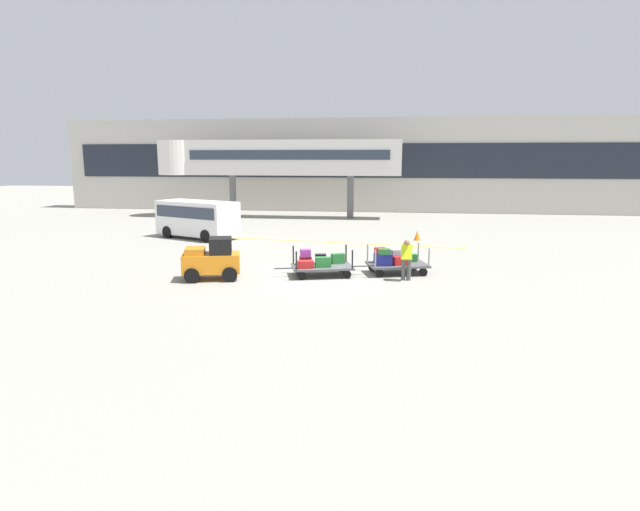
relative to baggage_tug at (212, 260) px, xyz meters
The scene contains 10 objects.
ground_plane 4.12m from the baggage_tug, 13.23° to the left, with size 120.00×120.00×0.00m, color gray.
apron_lead_line 9.78m from the baggage_tug, 78.20° to the left, with size 16.99×0.20×0.01m, color yellow.
terminal_building 27.37m from the baggage_tug, 81.66° to the left, with size 52.02×2.51×7.76m.
jet_bridge 21.43m from the baggage_tug, 97.65° to the left, with size 18.67×3.00×5.81m.
baggage_tug is the anchor object (origin of this frame).
baggage_cart_lead 4.08m from the baggage_tug, 16.30° to the left, with size 3.08×1.98×1.10m.
baggage_cart_middle 7.02m from the baggage_tug, 16.07° to the left, with size 3.08×1.98×1.10m.
baggage_handler 7.25m from the baggage_tug, ahead, with size 0.41×0.44×1.56m.
shuttle_van 10.80m from the baggage_tug, 113.70° to the left, with size 5.16×3.70×2.10m.
safety_cone_near 13.42m from the baggage_tug, 53.20° to the left, with size 0.36×0.36×0.55m, color orange.
Camera 1 is at (2.73, -19.51, 4.51)m, focal length 29.54 mm.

